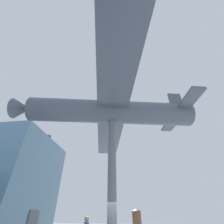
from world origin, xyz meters
TOP-DOWN VIEW (x-y plane):
  - support_pylon_central at (0.00, 0.00)m, footprint 0.54×0.54m
  - suspended_airplane at (-0.05, 0.26)m, footprint 19.00×14.36m
  - info_kiosk at (7.20, -1.39)m, footprint 0.92×0.92m

SIDE VIEW (x-z plane):
  - info_kiosk at x=7.20m, z-range 0.03..2.45m
  - support_pylon_central at x=0.00m, z-range 0.00..7.75m
  - suspended_airplane at x=-0.05m, z-range 7.12..10.23m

